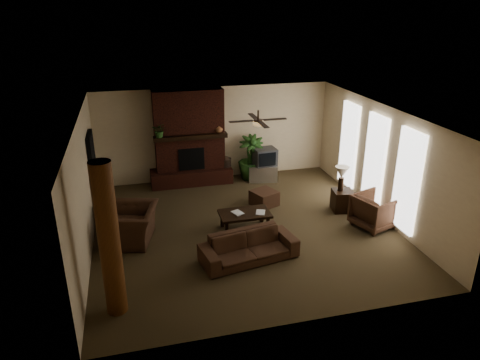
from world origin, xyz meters
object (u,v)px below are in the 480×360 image
object	(u,v)px
armchair_left	(131,219)
tv_stand	(263,172)
side_table_left	(109,213)
floor_vase	(226,167)
side_table_right	(342,201)
floor_plant	(251,167)
lamp_left	(105,185)
coffee_table	(245,215)
lamp_right	(342,174)
sofa	(249,243)
ottoman	(264,198)
armchair_right	(375,209)
log_column	(109,241)

from	to	relation	value
armchair_left	tv_stand	xyz separation A→B (m)	(3.95, 2.80, -0.29)
tv_stand	side_table_left	world-z (taller)	side_table_left
floor_vase	side_table_right	distance (m)	3.75
floor_plant	lamp_left	distance (m)	4.63
coffee_table	lamp_right	size ratio (longest dim) A/B	1.85
tv_stand	sofa	bearing A→B (deg)	-99.13
ottoman	side_table_right	bearing A→B (deg)	-23.43
armchair_right	lamp_right	world-z (taller)	lamp_right
log_column	armchair_right	world-z (taller)	log_column
ottoman	lamp_left	bearing A→B (deg)	-179.98
armchair_left	floor_plant	xyz separation A→B (m)	(3.63, 3.01, -0.15)
armchair_left	lamp_left	distance (m)	1.29
log_column	side_table_right	size ratio (longest dim) A/B	5.09
armchair_left	floor_vase	xyz separation A→B (m)	(2.86, 3.08, -0.10)
lamp_right	tv_stand	bearing A→B (deg)	118.36
side_table_left	lamp_right	size ratio (longest dim) A/B	0.85
tv_stand	floor_plant	size ratio (longest dim) A/B	0.62
armchair_left	lamp_left	size ratio (longest dim) A/B	1.89
coffee_table	lamp_left	size ratio (longest dim) A/B	1.85
armchair_right	lamp_left	size ratio (longest dim) A/B	1.39
lamp_right	floor_plant	bearing A→B (deg)	121.58
floor_vase	side_table_left	world-z (taller)	floor_vase
armchair_right	floor_vase	xyz separation A→B (m)	(-2.81, 3.82, -0.02)
armchair_left	side_table_right	size ratio (longest dim) A/B	2.23
log_column	floor_vase	size ratio (longest dim) A/B	3.64
armchair_left	armchair_right	bearing A→B (deg)	97.24
armchair_right	side_table_right	world-z (taller)	armchair_right
lamp_left	lamp_right	size ratio (longest dim) A/B	1.00
ottoman	floor_vase	world-z (taller)	floor_vase
sofa	ottoman	world-z (taller)	sofa
coffee_table	lamp_left	bearing A→B (deg)	159.54
floor_vase	sofa	bearing A→B (deg)	-96.38
coffee_table	tv_stand	xyz separation A→B (m)	(1.33, 2.89, -0.12)
tv_stand	side_table_right	size ratio (longest dim) A/B	1.55
log_column	tv_stand	distance (m)	6.89
tv_stand	lamp_right	distance (m)	2.91
ottoman	tv_stand	world-z (taller)	tv_stand
log_column	coffee_table	size ratio (longest dim) A/B	2.33
armchair_left	side_table_left	distance (m)	1.19
coffee_table	lamp_left	xyz separation A→B (m)	(-3.16, 1.18, 0.63)
lamp_right	coffee_table	bearing A→B (deg)	-171.14
coffee_table	floor_plant	size ratio (longest dim) A/B	0.88
armchair_left	lamp_right	distance (m)	5.31
coffee_table	lamp_right	bearing A→B (deg)	8.86
floor_vase	side_table_right	bearing A→B (deg)	-48.54
ottoman	lamp_left	xyz separation A→B (m)	(-4.01, -0.00, 0.80)
floor_vase	lamp_right	size ratio (longest dim) A/B	1.18
coffee_table	ottoman	size ratio (longest dim) A/B	2.00
armchair_left	ottoman	size ratio (longest dim) A/B	2.04
log_column	floor_vase	distance (m)	6.48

